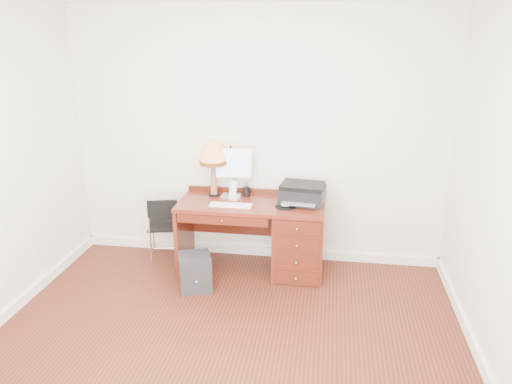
% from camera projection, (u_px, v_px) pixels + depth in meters
% --- Properties ---
extents(ground, '(4.00, 4.00, 0.00)m').
position_uv_depth(ground, '(224.00, 346.00, 4.05)').
color(ground, '#3C160D').
rests_on(ground, ground).
extents(room_shell, '(4.00, 4.00, 4.00)m').
position_uv_depth(room_shell, '(238.00, 301.00, 4.63)').
color(room_shell, silver).
rests_on(room_shell, ground).
extents(desk, '(1.50, 0.67, 0.75)m').
position_uv_depth(desk, '(282.00, 234.00, 5.19)').
color(desk, maroon).
rests_on(desk, ground).
extents(monitor, '(0.45, 0.17, 0.52)m').
position_uv_depth(monitor, '(231.00, 166.00, 5.25)').
color(monitor, silver).
rests_on(monitor, desk).
extents(keyboard, '(0.43, 0.13, 0.02)m').
position_uv_depth(keyboard, '(231.00, 205.00, 5.03)').
color(keyboard, white).
rests_on(keyboard, desk).
extents(mouse_pad, '(0.21, 0.21, 0.04)m').
position_uv_depth(mouse_pad, '(285.00, 206.00, 4.99)').
color(mouse_pad, black).
rests_on(mouse_pad, desk).
extents(printer, '(0.49, 0.40, 0.20)m').
position_uv_depth(printer, '(302.00, 193.00, 5.10)').
color(printer, black).
rests_on(printer, desk).
extents(leg_lamp, '(0.28, 0.28, 0.58)m').
position_uv_depth(leg_lamp, '(213.00, 157.00, 5.21)').
color(leg_lamp, black).
rests_on(leg_lamp, desk).
extents(phone, '(0.11, 0.11, 0.19)m').
position_uv_depth(phone, '(234.00, 194.00, 5.21)').
color(phone, white).
rests_on(phone, desk).
extents(pen_cup, '(0.08, 0.08, 0.10)m').
position_uv_depth(pen_cup, '(246.00, 192.00, 5.31)').
color(pen_cup, black).
rests_on(pen_cup, desk).
extents(chair, '(0.43, 0.43, 0.74)m').
position_uv_depth(chair, '(163.00, 222.00, 5.41)').
color(chair, black).
rests_on(chair, ground).
extents(equipment_box, '(0.39, 0.39, 0.35)m').
position_uv_depth(equipment_box, '(195.00, 272.00, 4.90)').
color(equipment_box, black).
rests_on(equipment_box, ground).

